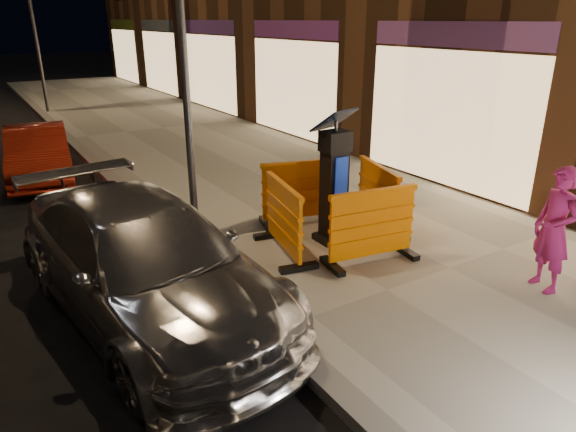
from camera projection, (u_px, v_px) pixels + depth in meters
ground_plane at (276, 340)px, 6.14m from camera, size 120.00×120.00×0.00m
sidewalk at (449, 272)px, 7.61m from camera, size 6.00×60.00×0.15m
kerb at (276, 334)px, 6.12m from camera, size 0.30×60.00×0.15m
parking_kiosk at (334, 181)px, 8.18m from camera, size 0.78×0.78×2.05m
barrier_front at (372, 226)px, 7.60m from camera, size 1.54×0.82×1.14m
barrier_back at (301, 192)px, 9.09m from camera, size 1.58×1.00×1.14m
barrier_kerbside at (284, 219)px, 7.87m from camera, size 0.89×1.56×1.14m
barrier_bldgside at (377, 197)px, 8.82m from camera, size 0.98×1.57×1.14m
car_silver at (152, 312)px, 6.72m from camera, size 2.69×5.34×1.49m
car_red at (43, 179)px, 12.29m from camera, size 1.78×3.93×1.25m
man at (554, 230)px, 6.73m from camera, size 0.57×0.71×1.71m
street_lamp_mid at (183, 51)px, 7.50m from camera, size 0.12×0.12×6.00m
street_lamp_far at (35, 31)px, 19.33m from camera, size 0.12×0.12×6.00m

